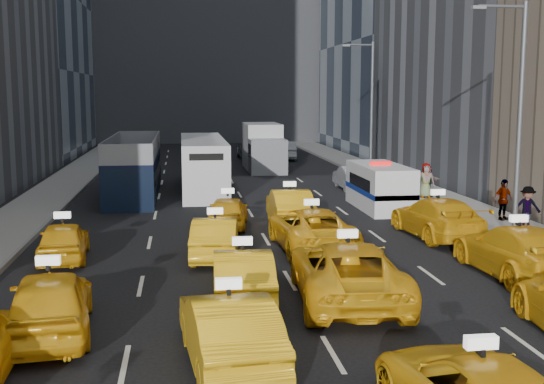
{
  "coord_description": "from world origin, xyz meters",
  "views": [
    {
      "loc": [
        -3.22,
        -12.02,
        5.69
      ],
      "look_at": [
        0.14,
        13.13,
        2.0
      ],
      "focal_mm": 45.0,
      "sensor_mm": 36.0,
      "label": 1
    }
  ],
  "objects_px": {
    "box_truck": "(263,147)",
    "double_decker": "(134,167)",
    "city_bus": "(203,165)",
    "nypd_van": "(380,187)"
  },
  "relations": [
    {
      "from": "double_decker",
      "to": "box_truck",
      "type": "distance_m",
      "value": 14.86
    },
    {
      "from": "nypd_van",
      "to": "city_bus",
      "type": "relative_size",
      "value": 0.48
    },
    {
      "from": "city_bus",
      "to": "box_truck",
      "type": "xyz_separation_m",
      "value": [
        4.83,
        10.27,
        0.17
      ]
    },
    {
      "from": "double_decker",
      "to": "box_truck",
      "type": "height_order",
      "value": "box_truck"
    },
    {
      "from": "nypd_van",
      "to": "city_bus",
      "type": "distance_m",
      "value": 11.49
    },
    {
      "from": "double_decker",
      "to": "city_bus",
      "type": "distance_m",
      "value": 4.24
    },
    {
      "from": "box_truck",
      "to": "double_decker",
      "type": "bearing_deg",
      "value": -118.14
    },
    {
      "from": "nypd_van",
      "to": "double_decker",
      "type": "xyz_separation_m",
      "value": [
        -12.31,
        5.98,
        0.55
      ]
    },
    {
      "from": "double_decker",
      "to": "box_truck",
      "type": "relative_size",
      "value": 1.46
    },
    {
      "from": "double_decker",
      "to": "box_truck",
      "type": "xyz_separation_m",
      "value": [
        8.68,
        12.05,
        0.07
      ]
    }
  ]
}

